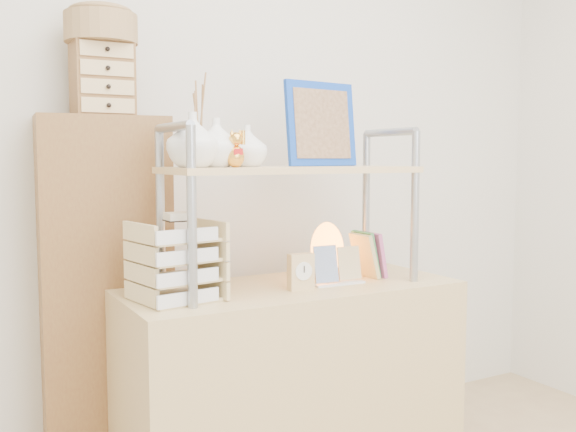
# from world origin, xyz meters

# --- Properties ---
(desk) EXTENTS (1.20, 0.50, 0.75)m
(desk) POSITION_xyz_m (0.00, 1.20, 0.38)
(desk) COLOR tan
(desk) RESTS_ON ground
(cabinet) EXTENTS (0.47, 0.28, 1.35)m
(cabinet) POSITION_xyz_m (-0.57, 1.57, 0.68)
(cabinet) COLOR brown
(cabinet) RESTS_ON ground
(hutch) EXTENTS (0.91, 0.34, 0.74)m
(hutch) POSITION_xyz_m (-0.12, 1.21, 1.20)
(hutch) COLOR #979DA5
(hutch) RESTS_ON desk
(letter_tray) EXTENTS (0.26, 0.25, 0.28)m
(letter_tray) POSITION_xyz_m (-0.44, 1.16, 0.86)
(letter_tray) COLOR tan
(letter_tray) RESTS_ON desk
(salt_lamp) EXTENTS (0.14, 0.13, 0.21)m
(salt_lamp) POSITION_xyz_m (0.19, 1.26, 0.86)
(salt_lamp) COLOR brown
(salt_lamp) RESTS_ON desk
(desk_clock) EXTENTS (0.09, 0.04, 0.13)m
(desk_clock) POSITION_xyz_m (-0.01, 1.12, 0.81)
(desk_clock) COLOR tan
(desk_clock) RESTS_ON desk
(postcard_stand) EXTENTS (0.20, 0.06, 0.14)m
(postcard_stand) POSITION_xyz_m (0.16, 1.14, 0.79)
(postcard_stand) COLOR white
(postcard_stand) RESTS_ON desk
(drawer_chest) EXTENTS (0.20, 0.16, 0.25)m
(drawer_chest) POSITION_xyz_m (-0.57, 1.55, 1.48)
(drawer_chest) COLOR brown
(drawer_chest) RESTS_ON cabinet
(woven_basket) EXTENTS (0.25, 0.25, 0.10)m
(woven_basket) POSITION_xyz_m (-0.57, 1.55, 1.65)
(woven_basket) COLOR olive
(woven_basket) RESTS_ON drawer_chest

